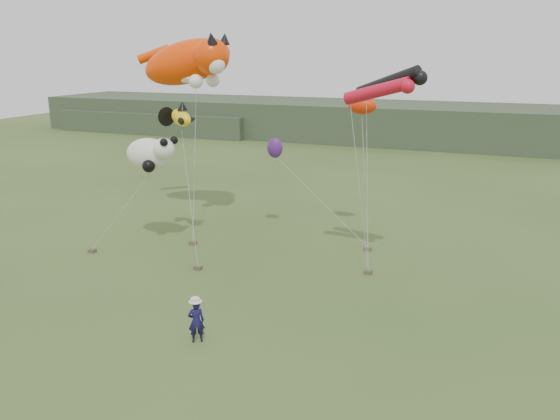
{
  "coord_description": "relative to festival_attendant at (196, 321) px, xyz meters",
  "views": [
    {
      "loc": [
        8.56,
        -15.83,
        9.21
      ],
      "look_at": [
        1.1,
        3.0,
        3.42
      ],
      "focal_mm": 35.0,
      "sensor_mm": 36.0,
      "label": 1
    }
  ],
  "objects": [
    {
      "name": "tube_kites",
      "position": [
        4.33,
        8.52,
        7.24
      ],
      "size": [
        3.43,
        2.04,
        1.67
      ],
      "color": "black",
      "rests_on": "ground"
    },
    {
      "name": "misc_kites",
      "position": [
        0.82,
        12.48,
        5.26
      ],
      "size": [
        5.47,
        1.52,
        3.17
      ],
      "color": "red",
      "rests_on": "ground"
    },
    {
      "name": "fish_kite",
      "position": [
        -5.72,
        8.33,
        5.63
      ],
      "size": [
        2.56,
        1.66,
        1.26
      ],
      "color": "yellow",
      "rests_on": "ground"
    },
    {
      "name": "sandbag_anchors",
      "position": [
        -1.97,
        7.61,
        -0.65
      ],
      "size": [
        13.33,
        5.47,
        0.18
      ],
      "color": "brown",
      "rests_on": "ground"
    },
    {
      "name": "panda_kite",
      "position": [
        -6.74,
        7.7,
        3.88
      ],
      "size": [
        2.73,
        1.77,
        1.7
      ],
      "color": "white",
      "rests_on": "ground"
    },
    {
      "name": "cat_kite",
      "position": [
        -6.94,
        12.27,
        8.09
      ],
      "size": [
        6.6,
        3.68,
        3.4
      ],
      "color": "#FE3A02",
      "rests_on": "ground"
    },
    {
      "name": "ground",
      "position": [
        -0.0,
        1.73,
        -0.74
      ],
      "size": [
        120.0,
        120.0,
        0.0
      ],
      "primitive_type": "plane",
      "color": "#385123",
      "rests_on": "ground"
    },
    {
      "name": "festival_attendant",
      "position": [
        0.0,
        0.0,
        0.0
      ],
      "size": [
        0.65,
        0.6,
        1.48
      ],
      "primitive_type": "imported",
      "rotation": [
        0.0,
        0.0,
        3.76
      ],
      "color": "#141141",
      "rests_on": "ground"
    },
    {
      "name": "headland",
      "position": [
        -3.11,
        46.42,
        1.18
      ],
      "size": [
        90.0,
        13.0,
        4.0
      ],
      "color": "#2D3D28",
      "rests_on": "ground"
    }
  ]
}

